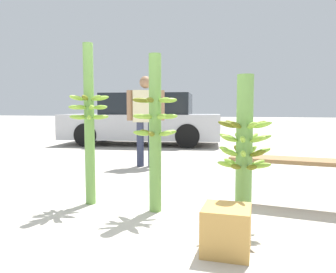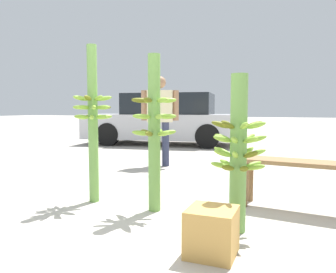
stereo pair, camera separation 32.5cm
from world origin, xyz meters
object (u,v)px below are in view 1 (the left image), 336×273
banana_stalk_left (89,120)px  banana_stalk_center (155,130)px  produce_crate (226,230)px  vendor_person (146,114)px  parked_car (144,120)px  banana_stalk_right (244,151)px  market_bench (309,167)px

banana_stalk_left → banana_stalk_center: bearing=-4.0°
banana_stalk_left → produce_crate: (1.50, -0.81, -0.72)m
banana_stalk_left → vendor_person: banana_stalk_left is taller
parked_car → banana_stalk_left: bearing=-173.4°
banana_stalk_right → market_bench: bearing=51.7°
vendor_person → market_bench: vendor_person is taller
vendor_person → parked_car: vendor_person is taller
banana_stalk_left → market_bench: bearing=11.7°
banana_stalk_left → market_bench: (2.19, 0.45, -0.47)m
banana_stalk_right → parked_car: 6.72m
banana_stalk_right → produce_crate: banana_stalk_right is taller
banana_stalk_center → banana_stalk_left: bearing=176.0°
banana_stalk_center → parked_car: (-2.22, 5.72, -0.11)m
vendor_person → produce_crate: vendor_person is taller
produce_crate → banana_stalk_center: bearing=135.2°
market_bench → parked_car: 6.39m
vendor_person → market_bench: bearing=-56.8°
banana_stalk_left → produce_crate: bearing=-28.4°
market_bench → banana_stalk_left: bearing=-162.0°
banana_stalk_left → produce_crate: banana_stalk_left is taller
banana_stalk_center → vendor_person: (-0.95, 2.36, 0.12)m
banana_stalk_right → produce_crate: 0.71m
banana_stalk_right → produce_crate: (-0.09, -0.51, -0.49)m
banana_stalk_right → banana_stalk_center: bearing=163.4°
banana_stalk_center → parked_car: 6.14m
banana_stalk_right → market_bench: 0.99m
banana_stalk_left → banana_stalk_right: 1.63m
banana_stalk_center → produce_crate: 1.25m
parked_car → market_bench: bearing=-153.0°
banana_stalk_center → parked_car: banana_stalk_center is taller
banana_stalk_left → vendor_person: bearing=95.2°
parked_car → produce_crate: parked_car is taller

